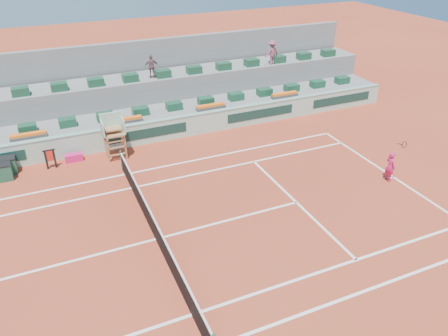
{
  "coord_description": "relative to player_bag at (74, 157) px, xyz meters",
  "views": [
    {
      "loc": [
        -2.97,
        -13.4,
        10.78
      ],
      "look_at": [
        4.0,
        2.5,
        1.0
      ],
      "focal_mm": 35.0,
      "sensor_mm": 36.0,
      "label": 1
    }
  ],
  "objects": [
    {
      "name": "seat_row_lower",
      "position": [
        2.1,
        1.86,
        1.22
      ],
      "size": [
        32.9,
        0.6,
        0.44
      ],
      "color": "#17472E",
      "rests_on": "seating_tier_lower"
    },
    {
      "name": "seating_tier_upper",
      "position": [
        2.1,
        4.36,
        1.1
      ],
      "size": [
        36.0,
        2.4,
        2.6
      ],
      "primitive_type": "cube",
      "color": "gray",
      "rests_on": "ground"
    },
    {
      "name": "flower_planters",
      "position": [
        0.6,
        1.06,
        1.14
      ],
      "size": [
        26.8,
        0.36,
        0.28
      ],
      "color": "#474747",
      "rests_on": "seating_tier_lower"
    },
    {
      "name": "ground",
      "position": [
        2.1,
        -7.94,
        -0.2
      ],
      "size": [
        90.0,
        90.0,
        0.0
      ],
      "primitive_type": "plane",
      "color": "#A0351F",
      "rests_on": "ground"
    },
    {
      "name": "drink_cooler_b",
      "position": [
        -3.24,
        -0.62,
        0.22
      ],
      "size": [
        0.73,
        0.63,
        0.84
      ],
      "color": "#194D37",
      "rests_on": "ground"
    },
    {
      "name": "tennis_player",
      "position": [
        13.53,
        -8.05,
        0.56
      ],
      "size": [
        0.38,
        0.84,
        2.28
      ],
      "color": "#DA1C6D",
      "rests_on": "ground"
    },
    {
      "name": "advertising_hoarding",
      "position": [
        2.12,
        0.56,
        0.44
      ],
      "size": [
        36.0,
        0.34,
        1.26
      ],
      "color": "#A5CFB7",
      "rests_on": "ground"
    },
    {
      "name": "spectator_right",
      "position": [
        13.46,
        3.57,
        3.19
      ],
      "size": [
        1.11,
        0.77,
        1.57
      ],
      "primitive_type": "imported",
      "rotation": [
        0.0,
        0.0,
        3.34
      ],
      "color": "#8E4758",
      "rests_on": "seating_tier_upper"
    },
    {
      "name": "tennis_net",
      "position": [
        2.1,
        -7.94,
        0.33
      ],
      "size": [
        0.1,
        11.97,
        1.1
      ],
      "color": "black",
      "rests_on": "ground"
    },
    {
      "name": "player_bag",
      "position": [
        0.0,
        0.0,
        0.0
      ],
      "size": [
        0.89,
        0.4,
        0.4
      ],
      "primitive_type": "cube",
      "color": "#DA1C6D",
      "rests_on": "ground"
    },
    {
      "name": "spectator_mid",
      "position": [
        5.46,
        3.86,
        3.11
      ],
      "size": [
        0.85,
        0.42,
        1.41
      ],
      "primitive_type": "imported",
      "rotation": [
        0.0,
        0.0,
        3.05
      ],
      "color": "#7A515B",
      "rests_on": "seating_tier_upper"
    },
    {
      "name": "stadium_back_wall",
      "position": [
        2.1,
        5.96,
        2.0
      ],
      "size": [
        36.0,
        0.4,
        4.4
      ],
      "primitive_type": "cube",
      "color": "gray",
      "rests_on": "ground"
    },
    {
      "name": "towel_rack",
      "position": [
        -1.11,
        -0.35,
        0.41
      ],
      "size": [
        0.59,
        0.1,
        1.03
      ],
      "color": "black",
      "rests_on": "ground"
    },
    {
      "name": "court_lines",
      "position": [
        2.1,
        -7.94,
        -0.19
      ],
      "size": [
        23.89,
        11.09,
        0.01
      ],
      "color": "white",
      "rests_on": "ground"
    },
    {
      "name": "drink_cooler_a",
      "position": [
        -3.08,
        0.0,
        0.22
      ],
      "size": [
        0.78,
        0.68,
        0.84
      ],
      "color": "#194D37",
      "rests_on": "ground"
    },
    {
      "name": "seating_tier_lower",
      "position": [
        2.1,
        2.76,
        0.4
      ],
      "size": [
        36.0,
        4.0,
        1.2
      ],
      "primitive_type": "cube",
      "color": "gray",
      "rests_on": "ground"
    },
    {
      "name": "umpire_chair",
      "position": [
        2.1,
        -0.44,
        1.34
      ],
      "size": [
        1.1,
        0.9,
        2.4
      ],
      "color": "#A0693C",
      "rests_on": "ground"
    },
    {
      "name": "seat_row_upper",
      "position": [
        2.1,
        3.76,
        2.62
      ],
      "size": [
        32.9,
        0.6,
        0.44
      ],
      "color": "#17472E",
      "rests_on": "seating_tier_upper"
    }
  ]
}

